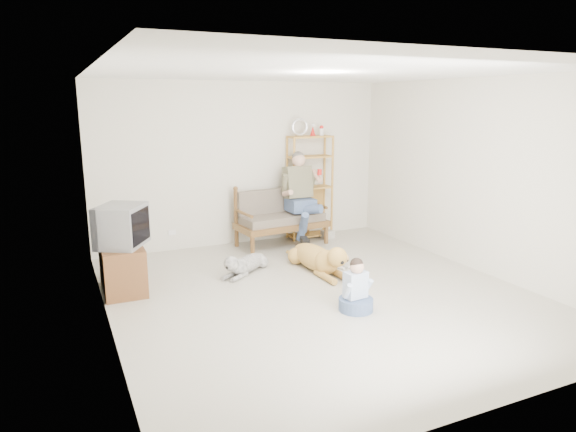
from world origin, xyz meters
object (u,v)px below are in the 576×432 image
tv_stand (122,268)px  golden_retriever (319,258)px  loveseat (280,216)px  etagere (310,186)px

tv_stand → golden_retriever: bearing=-7.8°
loveseat → golden_retriever: loveseat is taller
tv_stand → loveseat: bearing=23.9°
loveseat → etagere: etagere is taller
etagere → golden_retriever: size_ratio=1.34×
loveseat → tv_stand: size_ratio=1.72×
etagere → golden_retriever: 2.04m
loveseat → golden_retriever: size_ratio=0.99×
etagere → tv_stand: size_ratio=2.32×
loveseat → golden_retriever: bearing=-98.5°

